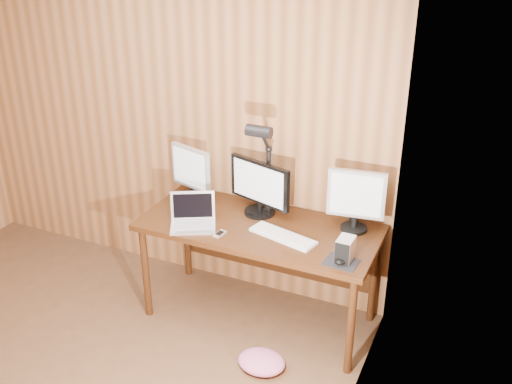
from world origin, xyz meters
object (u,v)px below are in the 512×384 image
Objects in this scene: mouse at (342,259)px; hard_drive at (345,250)px; monitor_left at (191,172)px; keyboard at (283,236)px; phone at (220,234)px; laptop at (193,217)px; monitor_right at (356,199)px; desk_lamp at (263,156)px; desk at (263,236)px; monitor_center at (260,187)px; speaker at (353,214)px.

hard_drive is at bearing 87.81° from mouse.
keyboard is at bearing -0.87° from monitor_left.
laptop is at bearing 175.51° from phone.
monitor_right reaches higher than laptop.
mouse is (0.43, -0.14, 0.01)m from keyboard.
hard_drive is (1.05, -0.02, 0.02)m from laptop.
keyboard is at bearing 175.08° from mouse.
monitor_left is 0.63m from desk_lamp.
laptop is at bearing -179.02° from hard_drive.
desk is 10.77× the size of hard_drive.
monitor_left reaches higher than keyboard.
monitor_center is 4.64× the size of phone.
keyboard is at bearing -37.45° from desk.
mouse is at bearing -3.27° from keyboard.
desk is 15.49× the size of phone.
monitor_center is 1.31× the size of laptop.
monitor_right is 3.52× the size of speaker.
monitor_right is 4.09× the size of phone.
desk_lamp is at bearing 12.40° from monitor_left.
monitor_right is at bearing 108.35° from mouse.
desk_lamp reaches higher than mouse.
speaker is at bearing 100.45° from monitor_right.
monitor_right reaches higher than hard_drive.
desk_lamp is at bearing 114.42° from desk.
monitor_right reaches higher than monitor_center.
monitor_left reaches higher than phone.
monitor_left reaches higher than laptop.
phone is at bearing -132.70° from desk_lamp.
phone is 0.91m from speaker.
desk is at bearing -157.91° from speaker.
monitor_left is (-0.54, 0.01, 0.01)m from monitor_center.
monitor_center reaches higher than desk.
monitor_left is 3.27× the size of mouse.
mouse is 0.86m from desk_lamp.
hard_drive is 1.44× the size of phone.
monitor_center is at bearing 15.70° from monitor_left.
phone is at bearing -26.00° from monitor_left.
hard_drive reaches higher than speaker.
hard_drive is at bearing -22.08° from desk.
monitor_left is 0.95× the size of monitor_right.
laptop is 3.55× the size of phone.
monitor_left is 3.87× the size of phone.
desk_lamp reaches higher than monitor_right.
speaker is at bearing 110.88° from mouse.
desk is at bearing -83.61° from desk_lamp.
speaker is (0.36, 0.38, 0.05)m from keyboard.
desk_lamp reaches higher than laptop.
mouse is 0.82m from phone.
desk_lamp is at bearing -23.10° from monitor_center.
mouse reaches higher than keyboard.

